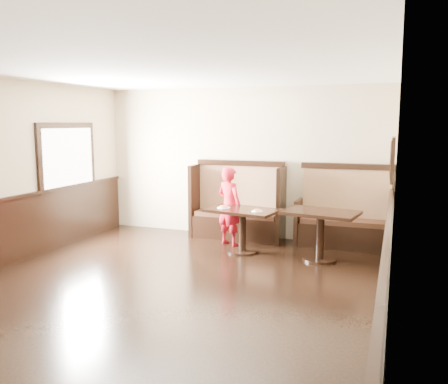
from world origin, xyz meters
The scene contains 9 objects.
ground centered at (0.00, 0.00, 0.00)m, with size 7.00×7.00×0.00m, color black.
room_shell centered at (-0.30, 0.28, 0.67)m, with size 7.00×7.00×7.00m.
booth_main centered at (0.00, 3.30, 0.53)m, with size 1.75×0.72×1.45m.
booth_neighbor centered at (1.95, 3.29, 0.48)m, with size 1.65×0.72×1.45m.
table_main centered at (0.40, 2.34, 0.56)m, with size 1.26×0.92×0.73m.
table_neighbor centered at (1.68, 2.32, 0.59)m, with size 1.23×0.91×0.79m.
child centered at (0.03, 2.73, 0.70)m, with size 0.51×0.33×1.39m, color red.
pizza_plate_left centered at (0.07, 2.31, 0.75)m, with size 0.22×0.22×0.04m.
pizza_plate_right centered at (0.69, 2.21, 0.75)m, with size 0.19×0.19×0.03m.
Camera 1 is at (2.75, -5.00, 2.14)m, focal length 38.00 mm.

